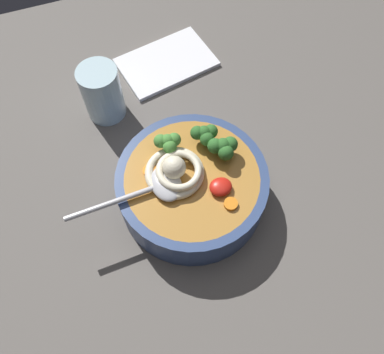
{
  "coord_description": "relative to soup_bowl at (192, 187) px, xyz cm",
  "views": [
    {
      "loc": [
        -11.66,
        -24.38,
        64.52
      ],
      "look_at": [
        -2.06,
        2.08,
        11.37
      ],
      "focal_mm": 38.03,
      "sensor_mm": 36.0,
      "label": 1
    }
  ],
  "objects": [
    {
      "name": "table_slab",
      "position": [
        2.06,
        -2.08,
        -5.8
      ],
      "size": [
        112.46,
        112.46,
        4.41
      ],
      "primitive_type": "cube",
      "color": "#5B5651",
      "rests_on": "ground"
    },
    {
      "name": "soup_bowl",
      "position": [
        0.0,
        0.0,
        0.0
      ],
      "size": [
        23.05,
        23.05,
        6.95
      ],
      "color": "#334775",
      "rests_on": "table_slab"
    },
    {
      "name": "broccoli_floret_center",
      "position": [
        -1.75,
        5.72,
        5.4
      ],
      "size": [
        4.11,
        3.54,
        3.25
      ],
      "color": "#7A9E60",
      "rests_on": "soup_bowl"
    },
    {
      "name": "broccoli_floret_beside_noodles",
      "position": [
        3.93,
        5.19,
        5.45
      ],
      "size": [
        4.22,
        3.63,
        3.34
      ],
      "color": "#7A9E60",
      "rests_on": "soup_bowl"
    },
    {
      "name": "soup_spoon",
      "position": [
        -5.42,
        -0.17,
        4.16
      ],
      "size": [
        17.3,
        6.14,
        1.6
      ],
      "rotation": [
        0.0,
        0.0,
        3.17
      ],
      "color": "#B7B7BC",
      "rests_on": "soup_bowl"
    },
    {
      "name": "chili_sauce_dollop",
      "position": [
        3.21,
        -3.29,
        4.11
      ],
      "size": [
        3.33,
        3.0,
        1.5
      ],
      "primitive_type": "ellipsoid",
      "color": "red",
      "rests_on": "soup_bowl"
    },
    {
      "name": "noodle_pile",
      "position": [
        -2.12,
        1.16,
        4.58
      ],
      "size": [
        9.71,
        9.52,
        3.9
      ],
      "color": "beige",
      "rests_on": "soup_bowl"
    },
    {
      "name": "drinking_glass",
      "position": [
        -8.62,
        21.6,
        1.56
      ],
      "size": [
        6.89,
        6.89,
        10.3
      ],
      "primitive_type": "cylinder",
      "color": "silver",
      "rests_on": "table_slab"
    },
    {
      "name": "carrot_slice_extra_b",
      "position": [
        3.67,
        -6.09,
        3.63
      ],
      "size": [
        2.01,
        2.01,
        0.54
      ],
      "primitive_type": "cylinder",
      "color": "orange",
      "rests_on": "soup_bowl"
    },
    {
      "name": "folded_napkin",
      "position": [
        5.15,
        28.84,
        -3.19
      ],
      "size": [
        19.58,
        14.69,
        0.8
      ],
      "primitive_type": "cube",
      "rotation": [
        0.0,
        0.0,
        0.19
      ],
      "color": "white",
      "rests_on": "table_slab"
    },
    {
      "name": "broccoli_floret_beside_chili",
      "position": [
        5.65,
        1.96,
        5.62
      ],
      "size": [
        4.57,
        3.93,
        3.61
      ],
      "color": "#7A9E60",
      "rests_on": "soup_bowl"
    },
    {
      "name": "carrot_slice_extra_a",
      "position": [
        -5.59,
        2.92,
        3.69
      ],
      "size": [
        2.06,
        2.06,
        0.66
      ],
      "primitive_type": "cylinder",
      "color": "orange",
      "rests_on": "soup_bowl"
    }
  ]
}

